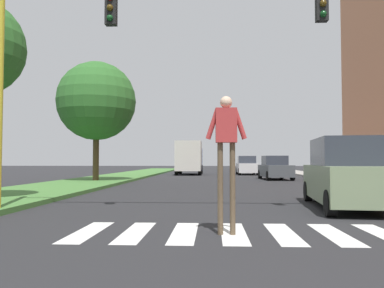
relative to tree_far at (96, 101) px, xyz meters
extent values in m
plane|color=#262628|center=(7.79, 6.45, -4.90)|extent=(140.00, 140.00, 0.00)
cube|color=silver|center=(4.64, -15.87, -4.90)|extent=(0.45, 2.20, 0.01)
cube|color=silver|center=(5.54, -15.87, -4.90)|extent=(0.45, 2.20, 0.01)
cube|color=silver|center=(6.44, -15.87, -4.90)|extent=(0.45, 2.20, 0.01)
cube|color=silver|center=(7.34, -15.87, -4.90)|extent=(0.45, 2.20, 0.01)
cube|color=silver|center=(8.24, -15.87, -4.90)|extent=(0.45, 2.20, 0.01)
cube|color=silver|center=(9.14, -15.87, -4.90)|extent=(0.45, 2.20, 0.01)
cube|color=#477A38|center=(-0.21, 4.45, -4.83)|extent=(4.25, 64.00, 0.15)
cylinder|color=#4C3823|center=(0.00, 0.00, -3.08)|extent=(0.36, 0.36, 3.35)
sphere|color=#2D6628|center=(0.00, 0.00, 0.01)|extent=(4.72, 4.72, 4.72)
cube|color=#9E9991|center=(15.97, 4.45, -4.83)|extent=(3.00, 64.00, 0.15)
cube|color=black|center=(4.44, -13.58, 0.20)|extent=(0.28, 0.20, 0.80)
sphere|color=#4C380F|center=(4.44, -13.70, 0.20)|extent=(0.16, 0.16, 0.16)
sphere|color=#0F3F19|center=(4.44, -13.70, -0.06)|extent=(0.16, 0.16, 0.16)
cube|color=black|center=(9.63, -13.58, 0.20)|extent=(0.28, 0.20, 0.80)
sphere|color=#4C380F|center=(9.63, -13.70, 0.20)|extent=(0.16, 0.16, 0.16)
sphere|color=#0F3F19|center=(9.63, -13.70, -0.06)|extent=(0.16, 0.16, 0.16)
cylinder|color=brown|center=(7.32, -16.02, -4.08)|extent=(0.10, 0.10, 1.65)
cylinder|color=brown|center=(7.10, -16.02, -4.08)|extent=(0.10, 0.10, 1.65)
cube|color=#B23333|center=(7.21, -16.02, -2.94)|extent=(0.38, 0.25, 0.62)
cylinder|color=#B23333|center=(7.45, -16.01, -2.91)|extent=(0.27, 0.09, 0.58)
cylinder|color=#B23333|center=(6.97, -16.02, -2.91)|extent=(0.27, 0.09, 0.58)
sphere|color=beige|center=(7.21, -16.02, -2.52)|extent=(0.22, 0.22, 0.22)
cube|color=gray|center=(10.78, -11.92, -4.20)|extent=(2.35, 4.77, 0.96)
cube|color=#2D333D|center=(10.81, -11.69, -3.33)|extent=(1.92, 2.68, 0.79)
cylinder|color=black|center=(9.73, -13.68, -4.58)|extent=(0.28, 0.66, 0.64)
cylinder|color=black|center=(11.83, -10.17, -4.58)|extent=(0.28, 0.66, 0.64)
cylinder|color=black|center=(10.10, -9.99, -4.58)|extent=(0.28, 0.66, 0.64)
cube|color=#474C51|center=(11.38, 4.69, -4.28)|extent=(1.98, 4.11, 0.80)
cube|color=#2D333D|center=(11.37, 4.89, -3.56)|extent=(1.65, 1.89, 0.65)
cylinder|color=black|center=(12.27, 3.18, -4.58)|extent=(0.26, 0.65, 0.64)
cylinder|color=black|center=(10.67, 3.09, -4.58)|extent=(0.26, 0.65, 0.64)
cylinder|color=black|center=(12.10, 6.29, -4.58)|extent=(0.26, 0.65, 0.64)
cylinder|color=black|center=(10.50, 6.21, -4.58)|extent=(0.26, 0.65, 0.64)
cube|color=silver|center=(10.26, 14.43, -4.26)|extent=(1.85, 4.50, 0.85)
cube|color=#2D333D|center=(10.26, 14.65, -3.48)|extent=(1.62, 2.03, 0.70)
cylinder|color=black|center=(11.08, 12.63, -4.58)|extent=(0.22, 0.64, 0.64)
cylinder|color=black|center=(9.42, 12.64, -4.58)|extent=(0.22, 0.64, 0.64)
cylinder|color=black|center=(11.10, 16.22, -4.58)|extent=(0.22, 0.64, 0.64)
cylinder|color=black|center=(9.44, 16.23, -4.58)|extent=(0.22, 0.64, 0.64)
cube|color=navy|center=(4.79, 16.33, -3.45)|extent=(2.30, 2.00, 2.20)
cube|color=beige|center=(4.79, 13.23, -3.15)|extent=(2.30, 4.20, 2.70)
cylinder|color=black|center=(3.74, 16.33, -4.45)|extent=(0.30, 0.90, 0.90)
cylinder|color=black|center=(5.84, 16.33, -4.45)|extent=(0.30, 0.90, 0.90)
cylinder|color=black|center=(3.74, 12.18, -4.45)|extent=(0.30, 0.90, 0.90)
cylinder|color=black|center=(5.84, 12.18, -4.45)|extent=(0.30, 0.90, 0.90)
camera|label=1|loc=(6.96, -23.08, -3.58)|focal=36.62mm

